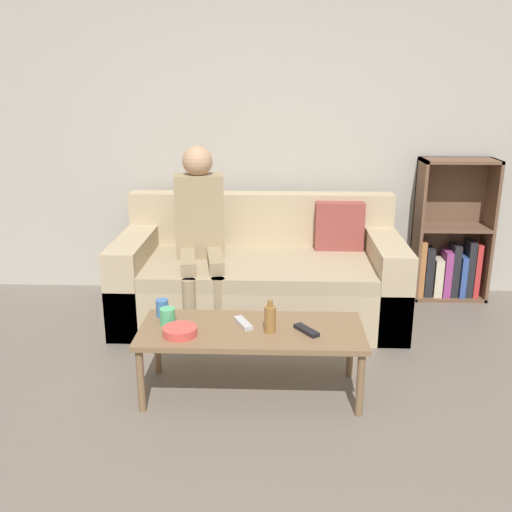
# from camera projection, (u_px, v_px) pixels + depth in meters

# --- Properties ---
(wall_back) EXTENTS (12.00, 0.06, 2.60)m
(wall_back) POSITION_uv_depth(u_px,v_px,m) (262.00, 131.00, 4.48)
(wall_back) COLOR #B7B2A8
(wall_back) RESTS_ON ground_plane
(couch) EXTENTS (2.02, 0.97, 0.86)m
(couch) POSITION_uv_depth(u_px,v_px,m) (261.00, 278.00, 4.19)
(couch) COLOR tan
(couch) RESTS_ON ground_plane
(bookshelf) EXTENTS (0.57, 0.28, 1.11)m
(bookshelf) POSITION_uv_depth(u_px,v_px,m) (449.00, 246.00, 4.53)
(bookshelf) COLOR brown
(bookshelf) RESTS_ON ground_plane
(coffee_table) EXTENTS (1.22, 0.50, 0.39)m
(coffee_table) POSITION_uv_depth(u_px,v_px,m) (251.00, 335.00, 3.11)
(coffee_table) COLOR brown
(coffee_table) RESTS_ON ground_plane
(person_adult) EXTENTS (0.41, 0.70, 1.25)m
(person_adult) POSITION_uv_depth(u_px,v_px,m) (200.00, 224.00, 3.99)
(person_adult) COLOR #9E8966
(person_adult) RESTS_ON ground_plane
(cup_near) EXTENTS (0.08, 0.08, 0.09)m
(cup_near) POSITION_uv_depth(u_px,v_px,m) (168.00, 316.00, 3.15)
(cup_near) COLOR #4CB77A
(cup_near) RESTS_ON coffee_table
(cup_far) EXTENTS (0.07, 0.07, 0.10)m
(cup_far) POSITION_uv_depth(u_px,v_px,m) (162.00, 308.00, 3.26)
(cup_far) COLOR #3D70B2
(cup_far) RESTS_ON coffee_table
(tv_remote_0) EXTENTS (0.14, 0.17, 0.02)m
(tv_remote_0) POSITION_uv_depth(u_px,v_px,m) (306.00, 330.00, 3.06)
(tv_remote_0) COLOR black
(tv_remote_0) RESTS_ON coffee_table
(tv_remote_1) EXTENTS (0.12, 0.17, 0.02)m
(tv_remote_1) POSITION_uv_depth(u_px,v_px,m) (243.00, 323.00, 3.15)
(tv_remote_1) COLOR #B7B7BC
(tv_remote_1) RESTS_ON coffee_table
(snack_bowl) EXTENTS (0.18, 0.18, 0.05)m
(snack_bowl) POSITION_uv_depth(u_px,v_px,m) (180.00, 331.00, 3.02)
(snack_bowl) COLOR #DB4C47
(snack_bowl) RESTS_ON coffee_table
(bottle) EXTENTS (0.06, 0.06, 0.18)m
(bottle) POSITION_uv_depth(u_px,v_px,m) (270.00, 319.00, 3.04)
(bottle) COLOR olive
(bottle) RESTS_ON coffee_table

